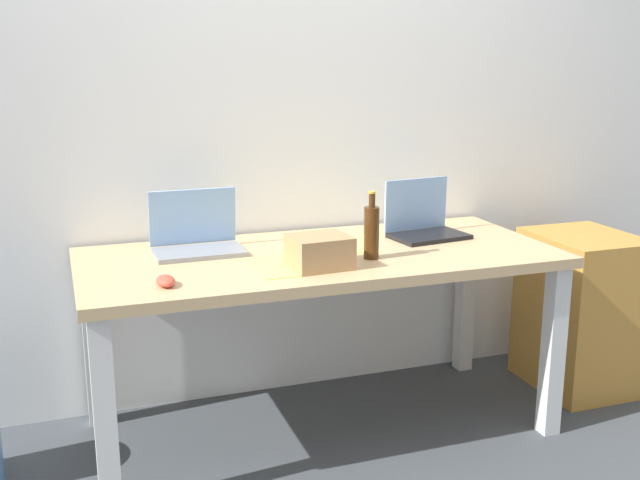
{
  "coord_description": "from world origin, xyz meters",
  "views": [
    {
      "loc": [
        -0.93,
        -2.65,
        1.46
      ],
      "look_at": [
        0.0,
        0.0,
        0.78
      ],
      "focal_mm": 42.7,
      "sensor_mm": 36.0,
      "label": 1
    }
  ],
  "objects_px": {
    "laptop_right": "(424,224)",
    "beer_bottle": "(371,231)",
    "laptop_left": "(197,239)",
    "filing_cabinet": "(581,311)",
    "desk": "(320,275)",
    "cardboard_box": "(320,252)",
    "computer_mouse": "(166,281)"
  },
  "relations": [
    {
      "from": "desk",
      "to": "cardboard_box",
      "type": "xyz_separation_m",
      "value": [
        -0.07,
        -0.19,
        0.15
      ]
    },
    {
      "from": "cardboard_box",
      "to": "beer_bottle",
      "type": "bearing_deg",
      "value": 13.37
    },
    {
      "from": "laptop_left",
      "to": "desk",
      "type": "bearing_deg",
      "value": -20.46
    },
    {
      "from": "desk",
      "to": "filing_cabinet",
      "type": "distance_m",
      "value": 1.27
    },
    {
      "from": "desk",
      "to": "laptop_right",
      "type": "bearing_deg",
      "value": 12.6
    },
    {
      "from": "laptop_left",
      "to": "computer_mouse",
      "type": "bearing_deg",
      "value": -113.82
    },
    {
      "from": "desk",
      "to": "computer_mouse",
      "type": "relative_size",
      "value": 18.05
    },
    {
      "from": "laptop_right",
      "to": "filing_cabinet",
      "type": "bearing_deg",
      "value": -8.13
    },
    {
      "from": "beer_bottle",
      "to": "cardboard_box",
      "type": "relative_size",
      "value": 1.23
    },
    {
      "from": "beer_bottle",
      "to": "cardboard_box",
      "type": "distance_m",
      "value": 0.23
    },
    {
      "from": "desk",
      "to": "cardboard_box",
      "type": "relative_size",
      "value": 8.74
    },
    {
      "from": "laptop_right",
      "to": "cardboard_box",
      "type": "distance_m",
      "value": 0.64
    },
    {
      "from": "desk",
      "to": "cardboard_box",
      "type": "bearing_deg",
      "value": -109.83
    },
    {
      "from": "desk",
      "to": "computer_mouse",
      "type": "height_order",
      "value": "computer_mouse"
    },
    {
      "from": "cardboard_box",
      "to": "filing_cabinet",
      "type": "xyz_separation_m",
      "value": [
        1.31,
        0.2,
        -0.44
      ]
    },
    {
      "from": "desk",
      "to": "laptop_left",
      "type": "bearing_deg",
      "value": 159.54
    },
    {
      "from": "desk",
      "to": "beer_bottle",
      "type": "height_order",
      "value": "beer_bottle"
    },
    {
      "from": "filing_cabinet",
      "to": "laptop_right",
      "type": "bearing_deg",
      "value": 171.87
    },
    {
      "from": "computer_mouse",
      "to": "cardboard_box",
      "type": "relative_size",
      "value": 0.48
    },
    {
      "from": "laptop_left",
      "to": "filing_cabinet",
      "type": "relative_size",
      "value": 0.48
    },
    {
      "from": "beer_bottle",
      "to": "computer_mouse",
      "type": "xyz_separation_m",
      "value": [
        -0.77,
        -0.1,
        -0.09
      ]
    },
    {
      "from": "laptop_right",
      "to": "beer_bottle",
      "type": "distance_m",
      "value": 0.43
    },
    {
      "from": "computer_mouse",
      "to": "laptop_right",
      "type": "bearing_deg",
      "value": 14.59
    },
    {
      "from": "beer_bottle",
      "to": "cardboard_box",
      "type": "bearing_deg",
      "value": -166.63
    },
    {
      "from": "desk",
      "to": "filing_cabinet",
      "type": "xyz_separation_m",
      "value": [
        1.24,
        0.01,
        -0.29
      ]
    },
    {
      "from": "laptop_right",
      "to": "beer_bottle",
      "type": "bearing_deg",
      "value": -143.86
    },
    {
      "from": "laptop_right",
      "to": "cardboard_box",
      "type": "height_order",
      "value": "laptop_right"
    },
    {
      "from": "laptop_left",
      "to": "filing_cabinet",
      "type": "distance_m",
      "value": 1.74
    },
    {
      "from": "laptop_left",
      "to": "laptop_right",
      "type": "bearing_deg",
      "value": -3.26
    },
    {
      "from": "laptop_left",
      "to": "computer_mouse",
      "type": "height_order",
      "value": "laptop_left"
    },
    {
      "from": "desk",
      "to": "laptop_right",
      "type": "distance_m",
      "value": 0.53
    },
    {
      "from": "beer_bottle",
      "to": "filing_cabinet",
      "type": "xyz_separation_m",
      "value": [
        1.09,
        0.15,
        -0.48
      ]
    }
  ]
}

